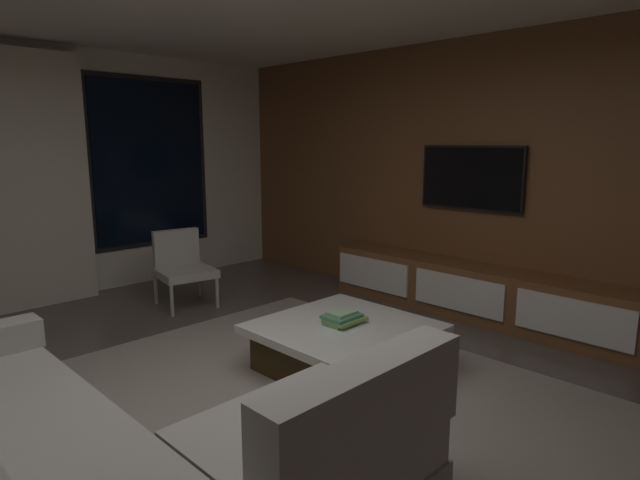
{
  "coord_description": "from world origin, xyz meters",
  "views": [
    {
      "loc": [
        -1.78,
        -2.38,
        1.7
      ],
      "look_at": [
        1.59,
        0.99,
        0.81
      ],
      "focal_mm": 29.61,
      "sensor_mm": 36.0,
      "label": 1
    }
  ],
  "objects": [
    {
      "name": "floor",
      "position": [
        0.0,
        0.0,
        0.0
      ],
      "size": [
        9.2,
        9.2,
        0.0
      ],
      "primitive_type": "plane",
      "color": "#564C44"
    },
    {
      "name": "back_wall_with_window",
      "position": [
        -0.06,
        3.62,
        1.34
      ],
      "size": [
        6.6,
        0.3,
        2.7
      ],
      "color": "silver",
      "rests_on": "floor"
    },
    {
      "name": "media_wall",
      "position": [
        3.06,
        0.0,
        1.35
      ],
      "size": [
        0.12,
        7.8,
        2.7
      ],
      "color": "brown",
      "rests_on": "floor"
    },
    {
      "name": "area_rug",
      "position": [
        0.35,
        -0.1,
        0.01
      ],
      "size": [
        3.2,
        3.8,
        0.01
      ],
      "primitive_type": "cube",
      "color": "gray",
      "rests_on": "floor"
    },
    {
      "name": "sectional_couch",
      "position": [
        -0.98,
        -0.18,
        0.29
      ],
      "size": [
        1.98,
        2.5,
        0.82
      ],
      "color": "gray",
      "rests_on": "floor"
    },
    {
      "name": "coffee_table",
      "position": [
        0.99,
        0.13,
        0.19
      ],
      "size": [
        1.16,
        1.16,
        0.36
      ],
      "color": "#352610",
      "rests_on": "floor"
    },
    {
      "name": "book_stack_on_coffee_table",
      "position": [
        1.0,
        0.16,
        0.41
      ],
      "size": [
        0.29,
        0.23,
        0.1
      ],
      "color": "#61BB70",
      "rests_on": "coffee_table"
    },
    {
      "name": "accent_chair_near_window",
      "position": [
        1.01,
        2.47,
        0.43
      ],
      "size": [
        0.63,
        0.65,
        0.78
      ],
      "color": "#B2ADA0",
      "rests_on": "floor"
    },
    {
      "name": "media_console",
      "position": [
        2.77,
        0.05,
        0.25
      ],
      "size": [
        0.46,
        3.1,
        0.52
      ],
      "color": "brown",
      "rests_on": "floor"
    },
    {
      "name": "mounted_tv",
      "position": [
        2.95,
        0.25,
        1.35
      ],
      "size": [
        0.05,
        1.09,
        0.63
      ],
      "color": "black"
    }
  ]
}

